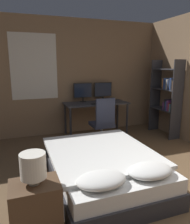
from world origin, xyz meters
name	(u,v)px	position (x,y,z in m)	size (l,w,h in m)	color
wall_back	(89,77)	(-0.02, 3.68, 1.35)	(12.00, 0.08, 2.70)	#8E7051
bed	(103,168)	(-0.64, 1.16, 0.23)	(1.43, 1.91, 0.53)	#2D2D33
nightstand	(36,211)	(-1.63, 0.46, 0.29)	(0.47, 0.36, 0.58)	brown
bedside_lamp	(33,166)	(-1.63, 0.46, 0.76)	(0.24, 0.24, 0.30)	gray
desk	(96,107)	(0.04, 3.29, 0.68)	(1.49, 0.63, 0.78)	#38383D
monitor_left	(83,91)	(-0.22, 3.51, 1.03)	(0.45, 0.16, 0.45)	black
monitor_right	(103,90)	(0.30, 3.51, 1.03)	(0.45, 0.16, 0.45)	black
keyboard	(99,104)	(0.04, 3.08, 0.78)	(0.37, 0.13, 0.02)	black
computer_mouse	(110,103)	(0.32, 3.08, 0.79)	(0.07, 0.05, 0.04)	black
office_chair	(103,127)	(-0.08, 2.58, 0.39)	(0.52, 0.52, 1.01)	black
bookshelf	(168,94)	(1.56, 2.64, 0.98)	(0.29, 0.82, 1.76)	#333338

